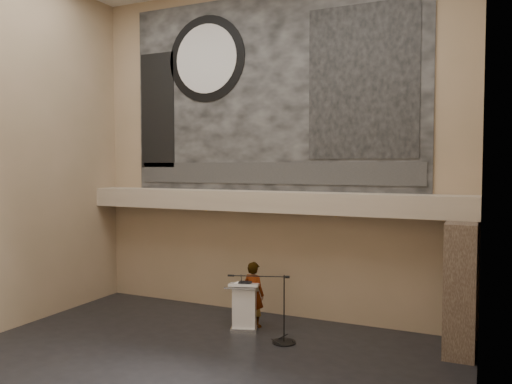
% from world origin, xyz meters
% --- Properties ---
extents(floor, '(10.00, 10.00, 0.00)m').
position_xyz_m(floor, '(0.00, 0.00, 0.00)').
color(floor, black).
rests_on(floor, ground).
extents(wall_back, '(10.00, 0.02, 8.50)m').
position_xyz_m(wall_back, '(0.00, 4.00, 4.25)').
color(wall_back, '#907B5B').
rests_on(wall_back, floor).
extents(wall_right, '(0.02, 8.00, 8.50)m').
position_xyz_m(wall_right, '(5.00, 0.00, 4.25)').
color(wall_right, '#907B5B').
rests_on(wall_right, floor).
extents(soffit, '(10.00, 0.80, 0.50)m').
position_xyz_m(soffit, '(0.00, 3.60, 2.95)').
color(soffit, tan).
rests_on(soffit, wall_back).
extents(sprinkler_left, '(0.04, 0.04, 0.06)m').
position_xyz_m(sprinkler_left, '(-1.60, 3.55, 2.67)').
color(sprinkler_left, '#B2893D').
rests_on(sprinkler_left, soffit).
extents(sprinkler_right, '(0.04, 0.04, 0.06)m').
position_xyz_m(sprinkler_right, '(1.90, 3.55, 2.67)').
color(sprinkler_right, '#B2893D').
rests_on(sprinkler_right, soffit).
extents(banner, '(8.00, 0.05, 5.00)m').
position_xyz_m(banner, '(0.00, 3.97, 5.70)').
color(banner, black).
rests_on(banner, wall_back).
extents(banner_text_strip, '(7.76, 0.02, 0.55)m').
position_xyz_m(banner_text_strip, '(0.00, 3.93, 3.65)').
color(banner_text_strip, '#2A2A2A').
rests_on(banner_text_strip, banner).
extents(banner_clock_rim, '(2.30, 0.02, 2.30)m').
position_xyz_m(banner_clock_rim, '(-1.80, 3.93, 6.70)').
color(banner_clock_rim, black).
rests_on(banner_clock_rim, banner).
extents(banner_clock_face, '(1.84, 0.02, 1.84)m').
position_xyz_m(banner_clock_face, '(-1.80, 3.91, 6.70)').
color(banner_clock_face, silver).
rests_on(banner_clock_face, banner).
extents(banner_building_print, '(2.60, 0.02, 3.60)m').
position_xyz_m(banner_building_print, '(2.40, 3.93, 5.80)').
color(banner_building_print, black).
rests_on(banner_building_print, banner).
extents(banner_brick_print, '(1.10, 0.02, 3.20)m').
position_xyz_m(banner_brick_print, '(-3.40, 3.93, 5.40)').
color(banner_brick_print, black).
rests_on(banner_brick_print, banner).
extents(stone_pier, '(0.60, 1.40, 2.70)m').
position_xyz_m(stone_pier, '(4.65, 3.15, 1.35)').
color(stone_pier, '#433429').
rests_on(stone_pier, floor).
extents(lectern, '(0.80, 0.67, 1.13)m').
position_xyz_m(lectern, '(0.01, 2.52, 0.55)').
color(lectern, silver).
rests_on(lectern, floor).
extents(binder, '(0.32, 0.27, 0.04)m').
position_xyz_m(binder, '(0.03, 2.52, 1.12)').
color(binder, black).
rests_on(binder, lectern).
extents(papers, '(0.20, 0.28, 0.00)m').
position_xyz_m(papers, '(-0.11, 2.47, 1.10)').
color(papers, white).
rests_on(papers, lectern).
extents(speaker_person, '(0.63, 0.48, 1.56)m').
position_xyz_m(speaker_person, '(0.10, 2.86, 0.78)').
color(speaker_person, silver).
rests_on(speaker_person, floor).
extents(mic_stand, '(1.43, 0.65, 1.48)m').
position_xyz_m(mic_stand, '(1.12, 2.10, 0.22)').
color(mic_stand, black).
rests_on(mic_stand, floor).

